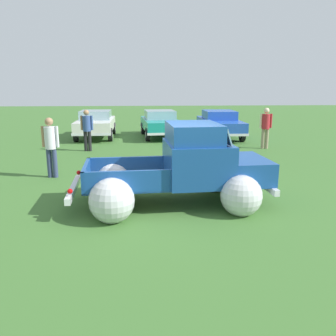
% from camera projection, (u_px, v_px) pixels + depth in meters
% --- Properties ---
extents(ground_plane, '(80.00, 80.00, 0.00)m').
position_uv_depth(ground_plane, '(170.00, 203.00, 8.39)').
color(ground_plane, '#3D6B2D').
extents(vintage_pickup_truck, '(4.74, 3.01, 1.96)m').
position_uv_depth(vintage_pickup_truck, '(186.00, 172.00, 8.26)').
color(vintage_pickup_truck, black).
rests_on(vintage_pickup_truck, ground).
extents(show_car_0, '(1.98, 4.34, 1.43)m').
position_uv_depth(show_car_0, '(96.00, 123.00, 18.73)').
color(show_car_0, black).
rests_on(show_car_0, ground).
extents(show_car_1, '(2.23, 4.33, 1.43)m').
position_uv_depth(show_car_1, '(160.00, 123.00, 18.89)').
color(show_car_1, black).
rests_on(show_car_1, ground).
extents(show_car_2, '(1.93, 4.54, 1.43)m').
position_uv_depth(show_car_2, '(220.00, 123.00, 18.70)').
color(show_car_2, black).
rests_on(show_car_2, ground).
extents(spectator_0, '(0.54, 0.39, 1.80)m').
position_uv_depth(spectator_0, '(266.00, 125.00, 15.37)').
color(spectator_0, gray).
rests_on(spectator_0, ground).
extents(spectator_1, '(0.54, 0.39, 1.83)m').
position_uv_depth(spectator_1, '(51.00, 143.00, 10.52)').
color(spectator_1, navy).
rests_on(spectator_1, ground).
extents(spectator_2, '(0.53, 0.36, 1.76)m').
position_uv_depth(spectator_2, '(87.00, 128.00, 14.79)').
color(spectator_2, black).
rests_on(spectator_2, ground).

